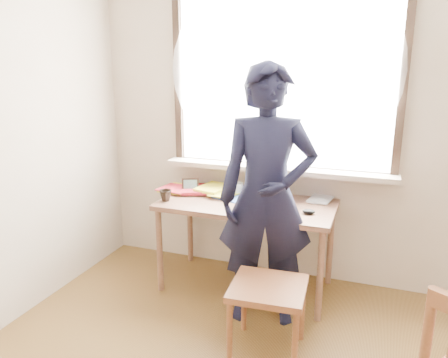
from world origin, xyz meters
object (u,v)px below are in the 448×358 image
(mug_white, at_px, (236,189))
(work_chair, at_px, (268,296))
(mug_dark, at_px, (166,195))
(laptop, at_px, (267,199))
(desk, at_px, (247,212))
(person, at_px, (267,197))

(mug_white, xyz_separation_m, work_chair, (0.51, -0.91, -0.38))
(mug_white, xyz_separation_m, mug_dark, (-0.46, -0.35, -0.00))
(laptop, bearing_deg, desk, 168.52)
(mug_dark, xyz_separation_m, work_chair, (0.97, -0.56, -0.37))
(mug_white, relative_size, work_chair, 0.26)
(mug_dark, bearing_deg, work_chair, -29.83)
(mug_dark, relative_size, person, 0.05)
(laptop, relative_size, work_chair, 0.80)
(desk, distance_m, mug_dark, 0.64)
(laptop, height_order, person, person)
(laptop, xyz_separation_m, work_chair, (0.20, -0.70, -0.38))
(work_chair, distance_m, person, 0.64)
(desk, bearing_deg, mug_dark, -163.63)
(desk, bearing_deg, laptop, -11.48)
(work_chair, bearing_deg, laptop, 105.82)
(laptop, relative_size, mug_white, 3.11)
(laptop, distance_m, work_chair, 0.82)
(mug_white, bearing_deg, work_chair, -60.48)
(laptop, bearing_deg, mug_dark, -169.49)
(laptop, relative_size, mug_dark, 4.05)
(mug_white, height_order, person, person)
(laptop, xyz_separation_m, mug_dark, (-0.77, -0.14, -0.01))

